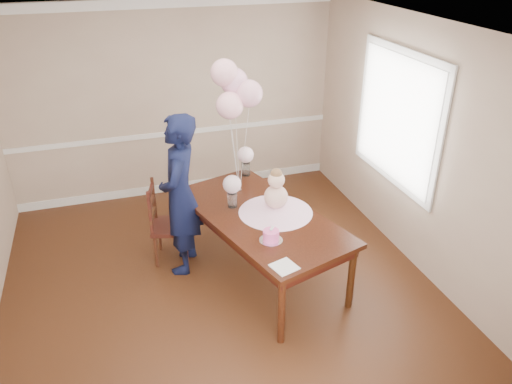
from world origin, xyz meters
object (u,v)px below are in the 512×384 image
object	(u,v)px
dining_chair_seat	(171,226)
woman	(180,195)
birthday_cake	(271,235)
dining_table_top	(261,216)

from	to	relation	value
dining_chair_seat	woman	bearing A→B (deg)	-46.87
woman	dining_chair_seat	bearing A→B (deg)	-130.45
dining_chair_seat	birthday_cake	bearing A→B (deg)	-39.78
dining_table_top	dining_chair_seat	xyz separation A→B (m)	(-0.88, 0.62, -0.33)
birthday_cake	dining_chair_seat	world-z (taller)	birthday_cake
dining_table_top	woman	size ratio (longest dim) A/B	1.14
birthday_cake	dining_table_top	bearing A→B (deg)	82.94
birthday_cake	woman	world-z (taller)	woman
dining_table_top	dining_chair_seat	distance (m)	1.12
birthday_cake	woman	size ratio (longest dim) A/B	0.09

